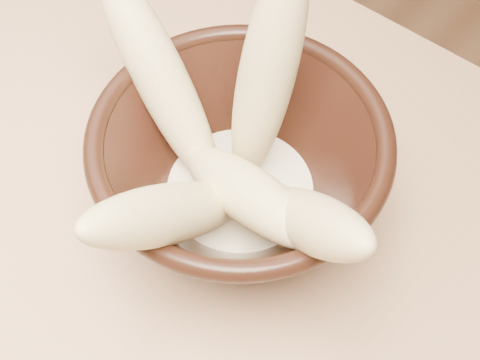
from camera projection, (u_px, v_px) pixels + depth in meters
The scene contains 8 objects.
table at pixel (45, 280), 0.60m from camera, with size 1.20×0.80×0.75m.
bowl at pixel (240, 173), 0.49m from camera, with size 0.21×0.21×0.12m.
milk_puddle at pixel (240, 193), 0.51m from camera, with size 0.12×0.12×0.02m, color beige.
banana_upright at pixel (267, 75), 0.45m from camera, with size 0.04×0.04×0.19m, color #D2B87C.
banana_left at pixel (160, 76), 0.49m from camera, with size 0.04×0.04×0.19m, color #D2B87C.
banana_right at pixel (307, 221), 0.42m from camera, with size 0.04×0.04×0.17m, color #D2B87C.
banana_across at pixel (247, 194), 0.45m from camera, with size 0.04×0.04×0.14m, color #D2B87C.
banana_front at pixel (171, 213), 0.42m from camera, with size 0.04×0.04×0.18m, color #D2B87C.
Camera 1 is at (0.30, -0.08, 1.23)m, focal length 50.00 mm.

